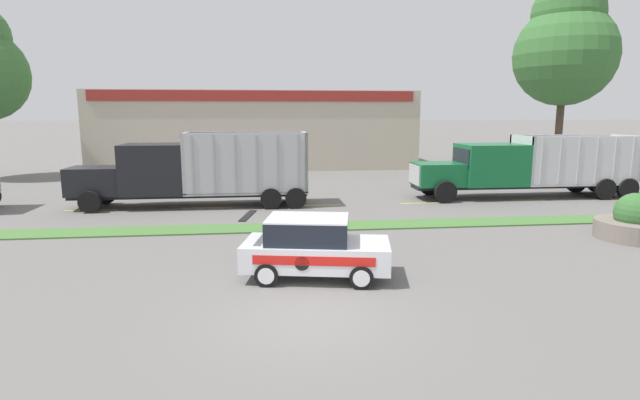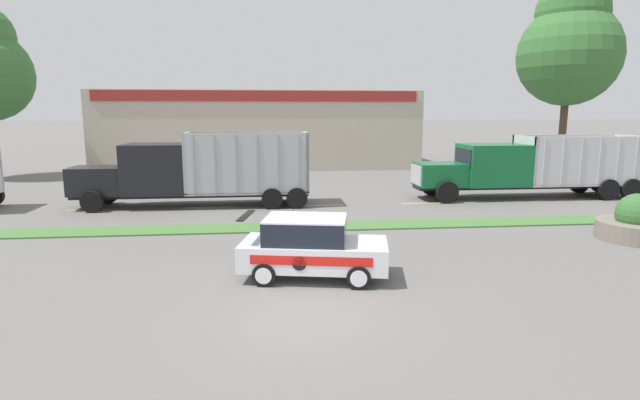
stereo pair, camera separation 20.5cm
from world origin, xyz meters
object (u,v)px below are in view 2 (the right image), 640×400
object	(u,v)px
dump_truck_lead	(176,173)
dump_truck_trail	(510,169)
rally_car	(312,247)
stone_planter	(636,224)

from	to	relation	value
dump_truck_lead	dump_truck_trail	xyz separation A→B (m)	(17.30, 0.62, -0.06)
dump_truck_lead	rally_car	distance (m)	12.66
dump_truck_trail	stone_planter	world-z (taller)	dump_truck_trail
dump_truck_lead	stone_planter	distance (m)	19.56
dump_truck_lead	stone_planter	size ratio (longest dim) A/B	4.27
dump_truck_trail	rally_car	world-z (taller)	dump_truck_trail
rally_car	stone_planter	distance (m)	12.35
dump_truck_trail	rally_car	bearing A→B (deg)	-134.38
dump_truck_lead	stone_planter	xyz separation A→B (m)	(17.62, -8.43, -1.05)
stone_planter	dump_truck_trail	bearing A→B (deg)	92.03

